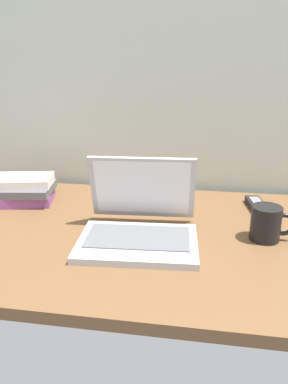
% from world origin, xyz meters
% --- Properties ---
extents(desk, '(1.60, 0.76, 0.03)m').
position_xyz_m(desk, '(0.00, 0.00, 0.01)').
color(desk, brown).
rests_on(desk, ground).
extents(laptop, '(0.32, 0.30, 0.21)m').
position_xyz_m(laptop, '(-0.01, -0.04, 0.08)').
color(laptop, '#B2B5BA').
rests_on(laptop, desk).
extents(coffee_mug, '(0.12, 0.08, 0.10)m').
position_xyz_m(coffee_mug, '(0.33, 0.01, 0.08)').
color(coffee_mug, black).
rests_on(coffee_mug, desk).
extents(remote_control_near, '(0.07, 0.17, 0.02)m').
position_xyz_m(remote_control_near, '(0.34, 0.21, 0.04)').
color(remote_control_near, black).
rests_on(remote_control_near, desk).
extents(book_stack, '(0.22, 0.18, 0.09)m').
position_xyz_m(book_stack, '(-0.45, 0.17, 0.07)').
color(book_stack, '#8C4C8C').
rests_on(book_stack, desk).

